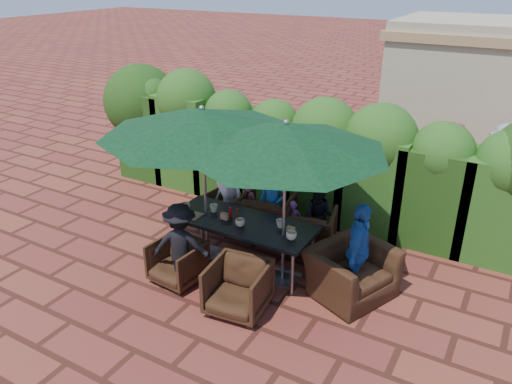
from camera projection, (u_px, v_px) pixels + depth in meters
The scene contains 31 objects.
ground at pixel (233, 264), 7.82m from camera, with size 80.00×80.00×0.00m, color brown.
dining_table at pixel (242, 226), 7.56m from camera, with size 2.24×0.90×0.75m.
umbrella_left at pixel (202, 122), 7.19m from camera, with size 3.02×3.02×2.46m.
umbrella_right at pixel (286, 138), 6.54m from camera, with size 2.80×2.80×2.46m.
chair_far_left at pixel (224, 210), 8.80m from camera, with size 0.67×0.63×0.69m, color black.
chair_far_mid at pixel (267, 213), 8.47m from camera, with size 0.84×0.79×0.87m, color black.
chair_far_right at pixel (310, 228), 8.06m from camera, with size 0.78×0.73×0.80m, color black.
chair_near_left at pixel (177, 260), 7.28m from camera, with size 0.68×0.64×0.70m, color black.
chair_near_right at pixel (238, 286), 6.63m from camera, with size 0.76×0.71×0.78m, color black.
chair_end_right at pixel (352, 265), 6.93m from camera, with size 1.10×0.72×0.96m, color black.
adult_far_left at pixel (230, 192), 8.71m from camera, with size 0.66×0.39×1.33m, color silver.
adult_far_mid at pixel (272, 205), 8.29m from camera, with size 0.46×0.38×1.28m, color #1E57A7.
adult_far_right at pixel (319, 217), 8.06m from camera, with size 0.54×0.33×1.12m, color black.
adult_near_left at pixel (181, 245), 7.09m from camera, with size 0.82×0.38×1.29m, color black.
adult_end_right at pixel (358, 251), 6.82m from camera, with size 0.83×0.42×1.41m, color #1E57A7.
child_left at pixel (248, 207), 8.68m from camera, with size 0.32×0.26×0.89m, color #EC538A.
child_right at pixel (293, 223), 8.26m from camera, with size 0.28×0.23×0.77m, color #9B4AA0.
pedestrian_a at pixel (394, 154), 10.22m from camera, with size 1.43×0.51×1.53m, color #248636.
pedestrian_b at pixel (449, 159), 9.93m from camera, with size 0.74×0.45×1.54m, color #EC538A.
pedestrian_c at pixel (500, 167), 9.39m from camera, with size 1.05×0.48×1.64m, color gray.
cup_a at pixel (186, 206), 7.87m from camera, with size 0.14×0.14×0.11m, color beige.
cup_b at pixel (214, 208), 7.80m from camera, with size 0.13×0.13×0.12m, color beige.
cup_c at pixel (240, 223), 7.37m from camera, with size 0.14×0.14×0.11m, color beige.
cup_d at pixel (280, 224), 7.34m from camera, with size 0.13×0.13×0.12m, color beige.
cup_e at pixel (291, 236), 7.01m from camera, with size 0.15×0.15×0.12m, color beige.
ketchup_bottle at pixel (231, 212), 7.62m from camera, with size 0.04×0.04×0.17m, color #B20C0A.
sauce_bottle at pixel (238, 214), 7.58m from camera, with size 0.04×0.04×0.17m, color #4C230C.
serving_tray at pixel (191, 215), 7.71m from camera, with size 0.35×0.25×0.02m, color #916646.
number_block_left at pixel (224, 216), 7.58m from camera, with size 0.12×0.06×0.10m, color tan.
number_block_right at pixel (291, 230), 7.18m from camera, with size 0.12×0.06×0.10m, color tan.
hedge_wall at pixel (291, 144), 9.19m from camera, with size 9.10×1.60×2.44m.
Camera 1 is at (3.62, -5.60, 4.26)m, focal length 35.00 mm.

